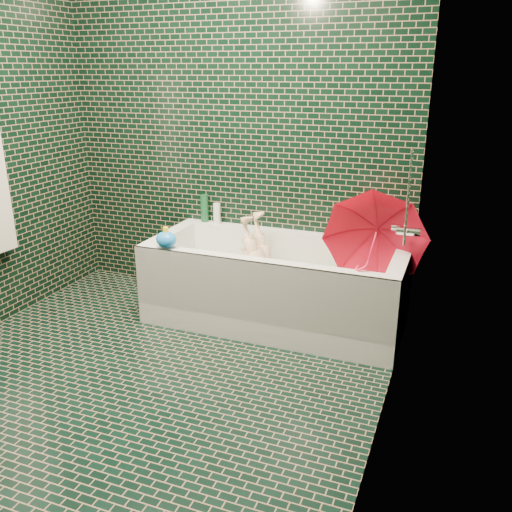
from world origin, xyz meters
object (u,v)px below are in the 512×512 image
at_px(rubber_duck, 355,232).
at_px(child, 261,275).
at_px(bathtub, 275,293).
at_px(bath_toy, 166,239).
at_px(umbrella, 372,246).

bearing_deg(rubber_duck, child, -157.35).
bearing_deg(child, bathtub, 84.94).
height_order(child, bath_toy, bath_toy).
relative_size(child, bath_toy, 4.96).
bearing_deg(rubber_duck, umbrella, -68.23).
bearing_deg(rubber_duck, bathtub, -148.62).
distance_m(umbrella, rubber_duck, 0.40).
distance_m(child, bath_toy, 0.70).
bearing_deg(umbrella, bathtub, 180.00).
distance_m(bathtub, umbrella, 0.76).
bearing_deg(bath_toy, child, 55.23).
distance_m(child, umbrella, 0.81).
xyz_separation_m(umbrella, rubber_duck, (-0.18, 0.36, -0.03)).
bearing_deg(bathtub, bath_toy, -154.04).
height_order(umbrella, bath_toy, umbrella).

